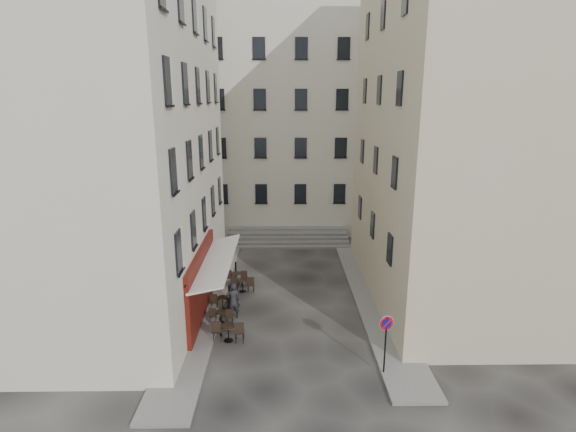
{
  "coord_description": "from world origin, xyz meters",
  "views": [
    {
      "loc": [
        -0.42,
        -19.66,
        10.66
      ],
      "look_at": [
        -0.09,
        4.0,
        4.38
      ],
      "focal_mm": 28.0,
      "sensor_mm": 36.0,
      "label": 1
    }
  ],
  "objects_px": {
    "bistro_table_a": "(228,331)",
    "pedestrian": "(233,300)",
    "bistro_table_b": "(221,316)",
    "no_parking_sign": "(386,334)"
  },
  "relations": [
    {
      "from": "bistro_table_a",
      "to": "pedestrian",
      "type": "bearing_deg",
      "value": 90.43
    },
    {
      "from": "bistro_table_a",
      "to": "pedestrian",
      "type": "height_order",
      "value": "pedestrian"
    },
    {
      "from": "bistro_table_b",
      "to": "pedestrian",
      "type": "relative_size",
      "value": 0.61
    },
    {
      "from": "pedestrian",
      "to": "bistro_table_a",
      "type": "bearing_deg",
      "value": 74.68
    },
    {
      "from": "no_parking_sign",
      "to": "pedestrian",
      "type": "height_order",
      "value": "no_parking_sign"
    },
    {
      "from": "bistro_table_b",
      "to": "bistro_table_a",
      "type": "bearing_deg",
      "value": -72.15
    },
    {
      "from": "bistro_table_b",
      "to": "pedestrian",
      "type": "distance_m",
      "value": 0.94
    },
    {
      "from": "bistro_table_b",
      "to": "no_parking_sign",
      "type": "bearing_deg",
      "value": -31.49
    },
    {
      "from": "bistro_table_a",
      "to": "pedestrian",
      "type": "xyz_separation_m",
      "value": [
        -0.02,
        2.26,
        0.42
      ]
    },
    {
      "from": "no_parking_sign",
      "to": "pedestrian",
      "type": "bearing_deg",
      "value": 127.91
    }
  ]
}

